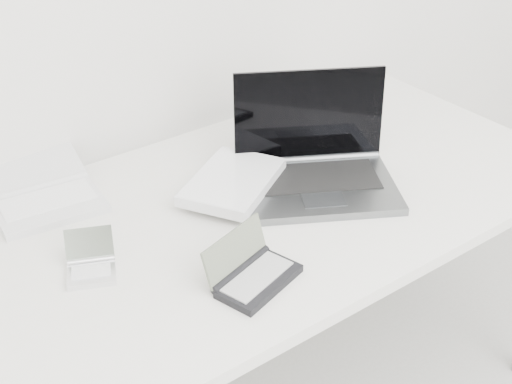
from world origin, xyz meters
TOP-DOWN VIEW (x-y plane):
  - desk at (0.00, 1.55)m, footprint 1.60×0.80m
  - laptop_large at (0.11, 1.56)m, footprint 0.56×0.46m
  - netbook_open_white at (-0.40, 1.86)m, footprint 0.27×0.34m
  - pda_silver at (-0.43, 1.54)m, footprint 0.14×0.14m
  - palmtop_charcoal at (-0.18, 1.32)m, footprint 0.20×0.17m

SIDE VIEW (x-z plane):
  - desk at x=0.00m, z-range 0.32..1.05m
  - pda_silver at x=-0.43m, z-range 0.71..0.78m
  - netbook_open_white at x=-0.40m, z-range 0.72..0.78m
  - palmtop_charcoal at x=-0.18m, z-range 0.70..0.80m
  - laptop_large at x=0.11m, z-range 0.64..0.90m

